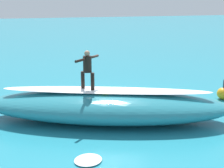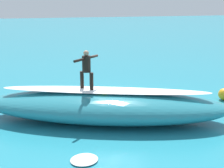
{
  "view_description": "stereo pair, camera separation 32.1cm",
  "coord_description": "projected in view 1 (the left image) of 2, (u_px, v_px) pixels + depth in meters",
  "views": [
    {
      "loc": [
        3.38,
        13.23,
        4.69
      ],
      "look_at": [
        0.01,
        0.15,
        1.03
      ],
      "focal_mm": 52.63,
      "sensor_mm": 36.0,
      "label": 1
    },
    {
      "loc": [
        3.06,
        13.31,
        4.69
      ],
      "look_at": [
        0.01,
        0.15,
        1.03
      ],
      "focal_mm": 52.63,
      "sensor_mm": 36.0,
      "label": 2
    }
  ],
  "objects": [
    {
      "name": "surfer_riding",
      "position": [
        87.0,
        67.0,
        12.2
      ],
      "size": [
        1.07,
        1.05,
        1.49
      ],
      "rotation": [
        0.0,
        0.0,
        -0.8
      ],
      "color": "black",
      "rests_on": "surfboard_riding"
    },
    {
      "name": "buoy_marker",
      "position": [
        223.0,
        93.0,
        15.27
      ],
      "size": [
        0.55,
        0.55,
        0.94
      ],
      "color": "orange",
      "rests_on": "ground_plane"
    },
    {
      "name": "foam_patch_far",
      "position": [
        131.0,
        113.0,
        13.4
      ],
      "size": [
        0.93,
        0.89,
        0.11
      ],
      "primitive_type": "ellipsoid",
      "rotation": [
        0.0,
        0.0,
        0.64
      ],
      "color": "white",
      "rests_on": "ground_plane"
    },
    {
      "name": "wave_foam_lip",
      "position": [
        106.0,
        90.0,
        12.38
      ],
      "size": [
        7.86,
        3.45,
        0.08
      ],
      "primitive_type": "ellipsoid",
      "rotation": [
        0.0,
        0.0,
        -0.32
      ],
      "color": "white",
      "rests_on": "wave_crest"
    },
    {
      "name": "wave_crest",
      "position": [
        106.0,
        106.0,
        12.55
      ],
      "size": [
        9.77,
        5.61,
        1.18
      ],
      "primitive_type": "ellipsoid",
      "rotation": [
        0.0,
        0.0,
        -0.32
      ],
      "color": "teal",
      "rests_on": "ground_plane"
    },
    {
      "name": "foam_patch_near",
      "position": [
        88.0,
        160.0,
        9.58
      ],
      "size": [
        1.13,
        1.11,
        0.09
      ],
      "primitive_type": "ellipsoid",
      "rotation": [
        0.0,
        0.0,
        0.56
      ],
      "color": "white",
      "rests_on": "ground_plane"
    },
    {
      "name": "surfer_paddling",
      "position": [
        134.0,
        92.0,
        15.69
      ],
      "size": [
        1.73,
        0.93,
        0.32
      ],
      "rotation": [
        0.0,
        0.0,
        -0.41
      ],
      "color": "black",
      "rests_on": "surfboard_paddling"
    },
    {
      "name": "foam_patch_mid",
      "position": [
        191.0,
        102.0,
        14.74
      ],
      "size": [
        0.93,
        0.97,
        0.1
      ],
      "primitive_type": "ellipsoid",
      "rotation": [
        0.0,
        0.0,
        0.87
      ],
      "color": "white",
      "rests_on": "ground_plane"
    },
    {
      "name": "surfboard_riding",
      "position": [
        88.0,
        90.0,
        12.43
      ],
      "size": [
        1.7,
        1.72,
        0.06
      ],
      "primitive_type": "ellipsoid",
      "rotation": [
        0.0,
        0.0,
        -0.8
      ],
      "color": "yellow",
      "rests_on": "wave_crest"
    },
    {
      "name": "ground_plane",
      "position": [
        111.0,
        106.0,
        14.4
      ],
      "size": [
        120.0,
        120.0,
        0.0
      ],
      "primitive_type": "plane",
      "color": "teal"
    },
    {
      "name": "surfboard_paddling",
      "position": [
        131.0,
        95.0,
        15.76
      ],
      "size": [
        2.34,
        1.44,
        0.08
      ],
      "primitive_type": "ellipsoid",
      "rotation": [
        0.0,
        0.0,
        -0.41
      ],
      "color": "#33B2D1",
      "rests_on": "ground_plane"
    }
  ]
}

